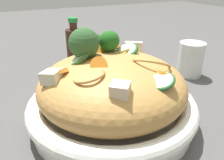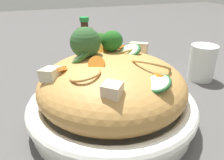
% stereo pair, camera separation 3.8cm
% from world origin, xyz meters
% --- Properties ---
extents(ground_plane, '(3.00, 3.00, 0.00)m').
position_xyz_m(ground_plane, '(0.00, 0.00, 0.00)').
color(ground_plane, '#4A4847').
extents(serving_bowl, '(0.30, 0.30, 0.05)m').
position_xyz_m(serving_bowl, '(0.00, 0.00, 0.03)').
color(serving_bowl, white).
rests_on(serving_bowl, ground_plane).
extents(noodle_heap, '(0.25, 0.25, 0.11)m').
position_xyz_m(noodle_heap, '(0.00, 0.00, 0.07)').
color(noodle_heap, '#B98746').
rests_on(noodle_heap, serving_bowl).
extents(broccoli_florets, '(0.13, 0.11, 0.08)m').
position_xyz_m(broccoli_florets, '(-0.05, -0.01, 0.13)').
color(broccoli_florets, '#9CBC70').
rests_on(broccoli_florets, serving_bowl).
extents(carrot_coins, '(0.18, 0.17, 0.04)m').
position_xyz_m(carrot_coins, '(-0.00, -0.00, 0.11)').
color(carrot_coins, orange).
rests_on(carrot_coins, serving_bowl).
extents(zucchini_slices, '(0.16, 0.14, 0.04)m').
position_xyz_m(zucchini_slices, '(0.00, 0.00, 0.12)').
color(zucchini_slices, beige).
rests_on(zucchini_slices, serving_bowl).
extents(chicken_chunks, '(0.19, 0.22, 0.03)m').
position_xyz_m(chicken_chunks, '(-0.02, 0.02, 0.11)').
color(chicken_chunks, beige).
rests_on(chicken_chunks, serving_bowl).
extents(soy_sauce_bottle, '(0.05, 0.05, 0.14)m').
position_xyz_m(soy_sauce_bottle, '(-0.27, 0.02, 0.06)').
color(soy_sauce_bottle, '#381E14').
rests_on(soy_sauce_bottle, ground_plane).
extents(drinking_glass, '(0.06, 0.06, 0.09)m').
position_xyz_m(drinking_glass, '(-0.09, 0.27, 0.04)').
color(drinking_glass, silver).
rests_on(drinking_glass, ground_plane).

